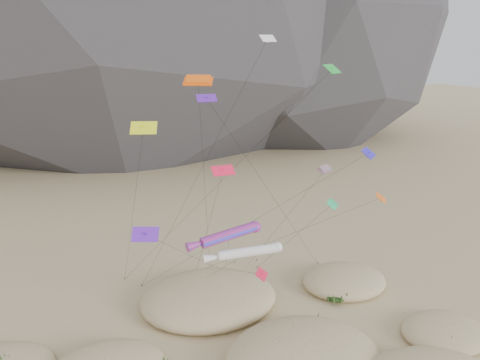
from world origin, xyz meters
name	(u,v)px	position (x,y,z in m)	size (l,w,h in m)	color
kite_stakes	(220,269)	(2.23, 24.02, 0.15)	(25.32, 4.85, 0.30)	#3F2D1E
rainbow_tube_kite	(227,235)	(-1.68, 9.45, 11.36)	(7.99, 13.39, 12.24)	#FF1A20
white_tube_kite	(245,252)	(-0.28, 8.21, 9.93)	(7.56, 14.27, 10.68)	silver
orange_parafoil	(198,83)	(-2.02, 17.10, 25.08)	(4.27, 7.20, 25.86)	#EF580C
multi_parafoil	(323,171)	(9.63, 11.36, 16.15)	(5.16, 13.06, 16.79)	red
delta_kites	(261,164)	(2.88, 12.22, 17.34)	(26.40, 18.34, 29.71)	#2516C1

